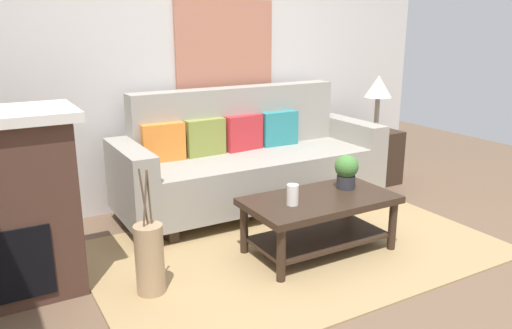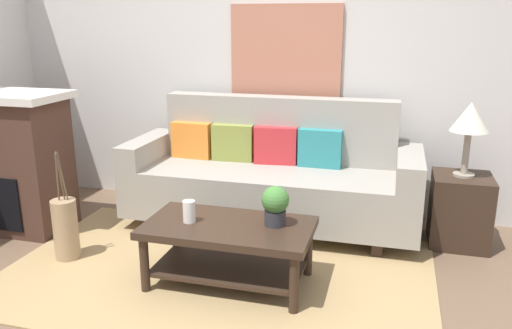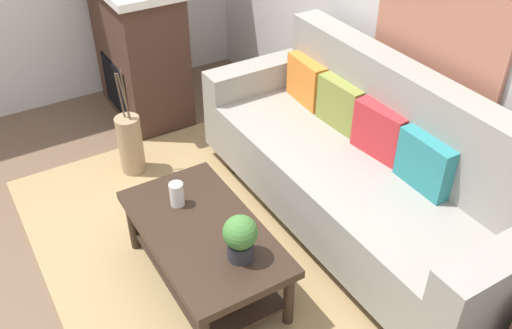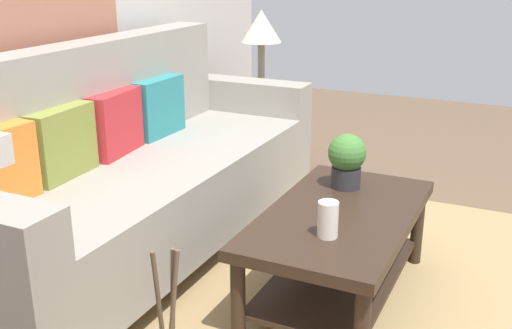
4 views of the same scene
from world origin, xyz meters
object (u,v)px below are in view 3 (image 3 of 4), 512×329
object	(u,v)px
tabletop_vase	(177,194)
throw_pillow_orange	(307,81)
potted_plant_tabletop	(240,237)
framed_painting	(444,3)
throw_pillow_olive	(341,104)
floor_vase	(131,145)
throw_pillow_teal	(426,163)
couch	(360,170)
coffee_table	(204,244)
throw_pillow_crimson	(380,131)
fireplace	(140,48)

from	to	relation	value
tabletop_vase	throw_pillow_orange	bearing A→B (deg)	111.07
potted_plant_tabletop	framed_painting	distance (m)	1.72
throw_pillow_olive	framed_painting	bearing A→B (deg)	41.61
throw_pillow_olive	floor_vase	distance (m)	1.55
throw_pillow_teal	potted_plant_tabletop	bearing A→B (deg)	-95.93
tabletop_vase	potted_plant_tabletop	distance (m)	0.57
couch	coffee_table	distance (m)	1.09
throw_pillow_orange	framed_painting	distance (m)	1.12
potted_plant_tabletop	tabletop_vase	bearing A→B (deg)	-169.62
throw_pillow_teal	floor_vase	size ratio (longest dim) A/B	0.78
throw_pillow_crimson	potted_plant_tabletop	xyz separation A→B (m)	(0.27, -1.14, -0.11)
floor_vase	framed_painting	xyz separation A→B (m)	(1.30, 1.51, 1.18)
coffee_table	fireplace	world-z (taller)	fireplace
fireplace	floor_vase	distance (m)	0.97
couch	floor_vase	distance (m)	1.68
tabletop_vase	fireplace	size ratio (longest dim) A/B	0.13
coffee_table	fireplace	bearing A→B (deg)	167.21
throw_pillow_teal	potted_plant_tabletop	world-z (taller)	throw_pillow_teal
couch	framed_painting	xyz separation A→B (m)	(0.00, 0.47, 0.98)
potted_plant_tabletop	framed_painting	xyz separation A→B (m)	(-0.27, 1.48, 0.84)
throw_pillow_teal	coffee_table	bearing A→B (deg)	-108.91
coffee_table	floor_vase	bearing A→B (deg)	178.24
tabletop_vase	throw_pillow_crimson	bearing A→B (deg)	76.81
framed_painting	tabletop_vase	bearing A→B (deg)	-100.41
tabletop_vase	framed_painting	world-z (taller)	framed_painting
throw_pillow_orange	floor_vase	size ratio (longest dim) A/B	0.78
couch	throw_pillow_olive	xyz separation A→B (m)	(-0.38, 0.12, 0.25)
tabletop_vase	framed_painting	distance (m)	1.85
throw_pillow_orange	fireplace	size ratio (longest dim) A/B	0.31
throw_pillow_olive	coffee_table	size ratio (longest dim) A/B	0.33
potted_plant_tabletop	floor_vase	distance (m)	1.60
potted_plant_tabletop	floor_vase	bearing A→B (deg)	-178.83
throw_pillow_olive	tabletop_vase	xyz separation A→B (m)	(0.09, -1.24, -0.18)
potted_plant_tabletop	throw_pillow_teal	bearing A→B (deg)	84.07
throw_pillow_crimson	framed_painting	distance (m)	0.81
floor_vase	coffee_table	bearing A→B (deg)	-1.76
throw_pillow_orange	coffee_table	world-z (taller)	throw_pillow_orange
throw_pillow_crimson	fireplace	distance (m)	2.22
couch	potted_plant_tabletop	size ratio (longest dim) A/B	9.24
fireplace	tabletop_vase	bearing A→B (deg)	-15.48
throw_pillow_orange	throw_pillow_teal	world-z (taller)	same
couch	throw_pillow_crimson	world-z (taller)	couch
throw_pillow_orange	throw_pillow_teal	size ratio (longest dim) A/B	1.00
fireplace	framed_painting	size ratio (longest dim) A/B	1.17
throw_pillow_orange	potted_plant_tabletop	distance (m)	1.54
throw_pillow_crimson	throw_pillow_teal	bearing A→B (deg)	0.00
throw_pillow_orange	floor_vase	world-z (taller)	throw_pillow_orange
potted_plant_tabletop	throw_pillow_olive	bearing A→B (deg)	119.74
coffee_table	fireplace	xyz separation A→B (m)	(-2.06, 0.47, 0.27)
throw_pillow_orange	tabletop_vase	bearing A→B (deg)	-68.93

